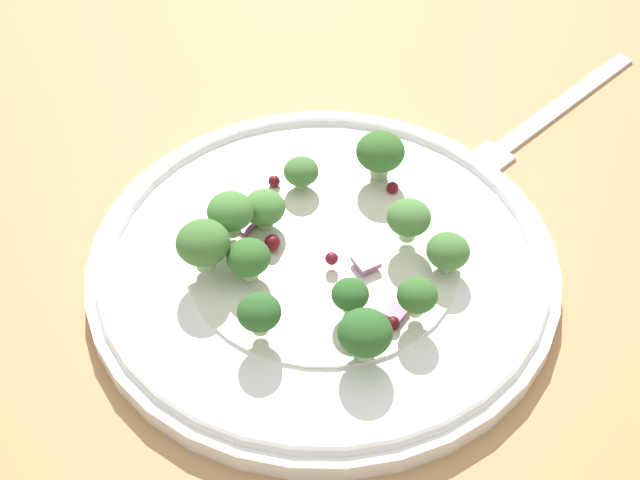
% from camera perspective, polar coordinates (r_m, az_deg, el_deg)
% --- Properties ---
extents(ground_plane, '(1.80, 1.80, 0.02)m').
position_cam_1_polar(ground_plane, '(0.53, -1.17, -0.76)').
color(ground_plane, tan).
extents(plate, '(0.27, 0.27, 0.02)m').
position_cam_1_polar(plate, '(0.50, -0.00, -1.45)').
color(plate, white).
rests_on(plate, ground_plane).
extents(dressing_pool, '(0.16, 0.16, 0.00)m').
position_cam_1_polar(dressing_pool, '(0.50, -0.00, -1.11)').
color(dressing_pool, white).
rests_on(dressing_pool, plate).
extents(broccoli_floret_0, '(0.02, 0.02, 0.02)m').
position_cam_1_polar(broccoli_floret_0, '(0.48, -4.63, -1.18)').
color(broccoli_floret_0, '#ADD18E').
rests_on(broccoli_floret_0, plate).
extents(broccoli_floret_1, '(0.02, 0.02, 0.02)m').
position_cam_1_polar(broccoli_floret_1, '(0.53, -1.22, 4.40)').
color(broccoli_floret_1, '#9EC684').
rests_on(broccoli_floret_1, plate).
extents(broccoli_floret_2, '(0.02, 0.02, 0.02)m').
position_cam_1_polar(broccoli_floret_2, '(0.45, -3.95, -4.73)').
color(broccoli_floret_2, '#8EB77A').
rests_on(broccoli_floret_2, plate).
extents(broccoli_floret_3, '(0.02, 0.02, 0.03)m').
position_cam_1_polar(broccoli_floret_3, '(0.49, 5.75, 1.40)').
color(broccoli_floret_3, '#ADD18E').
rests_on(broccoli_floret_3, plate).
extents(broccoli_floret_4, '(0.02, 0.02, 0.02)m').
position_cam_1_polar(broccoli_floret_4, '(0.46, 1.96, -3.57)').
color(broccoli_floret_4, '#9EC684').
rests_on(broccoli_floret_4, plate).
extents(broccoli_floret_5, '(0.03, 0.03, 0.03)m').
position_cam_1_polar(broccoli_floret_5, '(0.53, 3.92, 5.66)').
color(broccoli_floret_5, '#9EC684').
rests_on(broccoli_floret_5, plate).
extents(broccoli_floret_6, '(0.02, 0.02, 0.03)m').
position_cam_1_polar(broccoli_floret_6, '(0.51, -3.63, 2.05)').
color(broccoli_floret_6, '#9EC684').
rests_on(broccoli_floret_6, plate).
extents(broccoli_floret_7, '(0.03, 0.03, 0.03)m').
position_cam_1_polar(broccoli_floret_7, '(0.48, -7.56, -0.24)').
color(broccoli_floret_7, '#8EB77A').
rests_on(broccoli_floret_7, plate).
extents(broccoli_floret_8, '(0.02, 0.02, 0.02)m').
position_cam_1_polar(broccoli_floret_8, '(0.49, 8.27, -0.77)').
color(broccoli_floret_8, '#8EB77A').
rests_on(broccoli_floret_8, plate).
extents(broccoli_floret_9, '(0.03, 0.03, 0.03)m').
position_cam_1_polar(broccoli_floret_9, '(0.44, 2.93, -6.06)').
color(broccoli_floret_9, '#9EC684').
rests_on(broccoli_floret_9, plate).
extents(broccoli_floret_10, '(0.03, 0.03, 0.03)m').
position_cam_1_polar(broccoli_floret_10, '(0.50, -5.80, 1.80)').
color(broccoli_floret_10, '#8EB77A').
rests_on(broccoli_floret_10, plate).
extents(broccoli_floret_11, '(0.02, 0.02, 0.02)m').
position_cam_1_polar(broccoli_floret_11, '(0.46, 6.29, -3.61)').
color(broccoli_floret_11, '#ADD18E').
rests_on(broccoli_floret_11, plate).
extents(cranberry_0, '(0.01, 0.01, 0.01)m').
position_cam_1_polar(cranberry_0, '(0.46, 4.73, -5.39)').
color(cranberry_0, '#4C0A14').
rests_on(cranberry_0, plate).
extents(cranberry_1, '(0.01, 0.01, 0.01)m').
position_cam_1_polar(cranberry_1, '(0.50, -3.11, -0.17)').
color(cranberry_1, maroon).
rests_on(cranberry_1, plate).
extents(cranberry_2, '(0.01, 0.01, 0.01)m').
position_cam_1_polar(cranberry_2, '(0.49, 0.84, -1.17)').
color(cranberry_2, maroon).
rests_on(cranberry_2, plate).
extents(cranberry_3, '(0.01, 0.01, 0.01)m').
position_cam_1_polar(cranberry_3, '(0.54, -2.58, 3.96)').
color(cranberry_3, maroon).
rests_on(cranberry_3, plate).
extents(cranberry_4, '(0.01, 0.01, 0.01)m').
position_cam_1_polar(cranberry_4, '(0.53, -6.03, 2.22)').
color(cranberry_4, '#4C0A14').
rests_on(cranberry_4, plate).
extents(cranberry_5, '(0.01, 0.01, 0.01)m').
position_cam_1_polar(cranberry_5, '(0.51, -7.56, 0.64)').
color(cranberry_5, maroon).
rests_on(cranberry_5, plate).
extents(cranberry_6, '(0.01, 0.01, 0.01)m').
position_cam_1_polar(cranberry_6, '(0.54, 4.53, 3.60)').
color(cranberry_6, maroon).
rests_on(cranberry_6, plate).
extents(onion_bit_0, '(0.02, 0.02, 0.00)m').
position_cam_1_polar(onion_bit_0, '(0.52, -5.02, 0.86)').
color(onion_bit_0, '#934C84').
rests_on(onion_bit_0, plate).
extents(onion_bit_1, '(0.01, 0.01, 0.01)m').
position_cam_1_polar(onion_bit_1, '(0.47, 4.94, -4.80)').
color(onion_bit_1, '#934C84').
rests_on(onion_bit_1, plate).
extents(onion_bit_2, '(0.01, 0.01, 0.00)m').
position_cam_1_polar(onion_bit_2, '(0.49, 2.99, -1.41)').
color(onion_bit_2, '#A35B93').
rests_on(onion_bit_2, plate).
extents(fork, '(0.07, 0.18, 0.01)m').
position_cam_1_polar(fork, '(0.63, 14.14, 7.62)').
color(fork, silver).
rests_on(fork, ground_plane).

